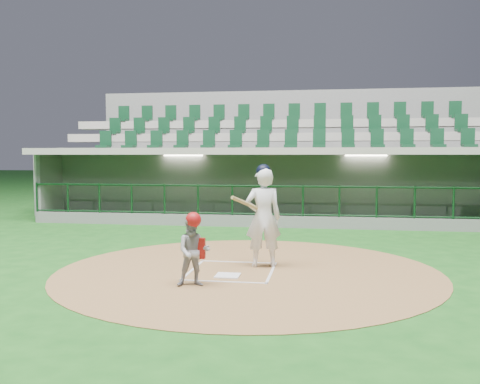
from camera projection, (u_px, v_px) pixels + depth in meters
name	position (u px, v px, depth m)	size (l,w,h in m)	color
ground	(234.00, 269.00, 10.31)	(120.00, 120.00, 0.00)	#164E17
dirt_circle	(248.00, 271.00, 10.06)	(7.20, 7.20, 0.01)	brown
home_plate	(228.00, 275.00, 9.62)	(0.43, 0.43, 0.02)	white
batter_box_chalk	(231.00, 271.00, 10.01)	(1.55, 1.80, 0.01)	silver
dugout_structure	(273.00, 192.00, 17.95)	(16.40, 3.70, 3.00)	gray
seating_deck	(281.00, 174.00, 20.95)	(17.00, 6.72, 5.15)	slate
batter	(263.00, 216.00, 10.37)	(0.93, 0.95, 2.00)	white
catcher	(194.00, 250.00, 8.86)	(0.66, 0.57, 1.24)	#95959A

